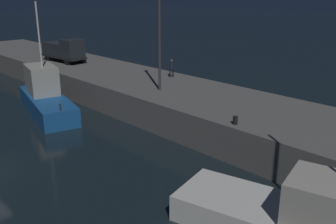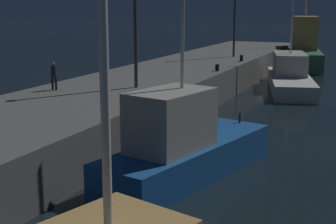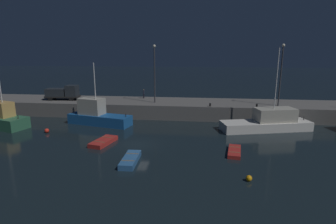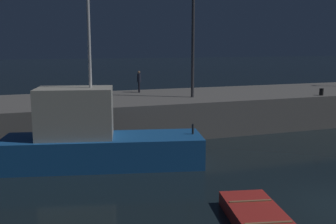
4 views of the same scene
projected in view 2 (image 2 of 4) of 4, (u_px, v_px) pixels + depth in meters
pier_quay at (117, 104)px, 29.67m from camera, size 75.14×8.06×2.24m
fishing_trawler_red at (290, 76)px, 41.36m from camera, size 12.22×5.96×10.69m
fishing_boat_white at (183, 147)px, 20.06m from camera, size 9.59×4.71×8.74m
fishing_boat_orange at (304, 50)px, 55.87m from camera, size 12.68×5.60×12.37m
dockworker at (54, 74)px, 27.67m from camera, size 0.34×0.40×1.55m
bollard_west at (217, 68)px, 35.73m from camera, size 0.28×0.28×0.47m
bollard_central at (241, 58)px, 41.81m from camera, size 0.28×0.28×0.51m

